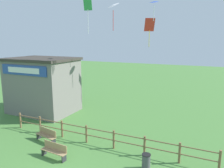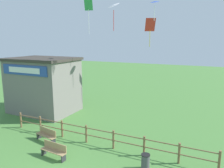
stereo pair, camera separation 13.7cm
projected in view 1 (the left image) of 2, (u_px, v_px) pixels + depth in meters
wooden_fence at (100, 135)px, 14.81m from camera, size 14.85×0.14×1.27m
seaside_building at (43, 85)px, 21.66m from camera, size 6.44×4.81×5.41m
park_bench_near_fence at (54, 150)px, 13.27m from camera, size 1.82×0.54×0.94m
park_bench_by_building at (47, 135)px, 15.44m from camera, size 1.84×0.75×0.94m
trash_bin at (146, 162)px, 12.11m from camera, size 0.50×0.50×0.89m
kite_white_delta at (113, 6)px, 19.62m from camera, size 1.47×1.44×2.55m
kite_red_diamond at (150, 27)px, 21.70m from camera, size 1.16×1.00×2.81m
kite_blue_delta at (154, 2)px, 20.05m from camera, size 0.94×0.93×1.86m
kite_green_diamond at (88, 8)px, 23.14m from camera, size 0.95×0.57×3.64m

